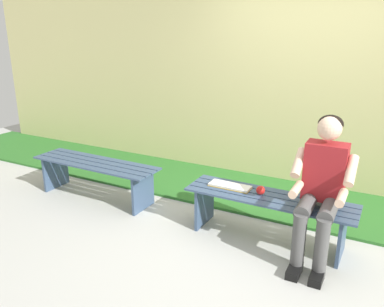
# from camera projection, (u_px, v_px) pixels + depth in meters

# --- Properties ---
(ground_plane) EXTENTS (10.00, 7.00, 0.04)m
(ground_plane) POSITION_uv_depth(u_px,v_px,m) (114.00, 265.00, 3.36)
(ground_plane) COLOR #B2B2AD
(grass_strip) EXTENTS (9.00, 1.21, 0.03)m
(grass_strip) POSITION_uv_depth(u_px,v_px,m) (211.00, 184.00, 5.01)
(grass_strip) COLOR #2D6B28
(grass_strip) RESTS_ON ground
(brick_wall) EXTENTS (9.50, 0.24, 2.53)m
(brick_wall) POSITION_uv_depth(u_px,v_px,m) (274.00, 82.00, 4.97)
(brick_wall) COLOR #D1C684
(brick_wall) RESTS_ON ground
(bench_near) EXTENTS (1.58, 0.45, 0.45)m
(bench_near) POSITION_uv_depth(u_px,v_px,m) (268.00, 207.00, 3.64)
(bench_near) COLOR #384C6B
(bench_near) RESTS_ON ground
(bench_far) EXTENTS (1.58, 0.45, 0.45)m
(bench_far) POSITION_uv_depth(u_px,v_px,m) (96.00, 171.00, 4.55)
(bench_far) COLOR #384C6B
(bench_far) RESTS_ON ground
(person_seated) EXTENTS (0.50, 0.69, 1.25)m
(person_seated) POSITION_uv_depth(u_px,v_px,m) (321.00, 185.00, 3.24)
(person_seated) COLOR maroon
(person_seated) RESTS_ON ground
(apple) EXTENTS (0.08, 0.08, 0.08)m
(apple) POSITION_uv_depth(u_px,v_px,m) (261.00, 190.00, 3.63)
(apple) COLOR red
(apple) RESTS_ON bench_near
(book_open) EXTENTS (0.41, 0.16, 0.02)m
(book_open) POSITION_uv_depth(u_px,v_px,m) (230.00, 186.00, 3.81)
(book_open) COLOR white
(book_open) RESTS_ON bench_near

